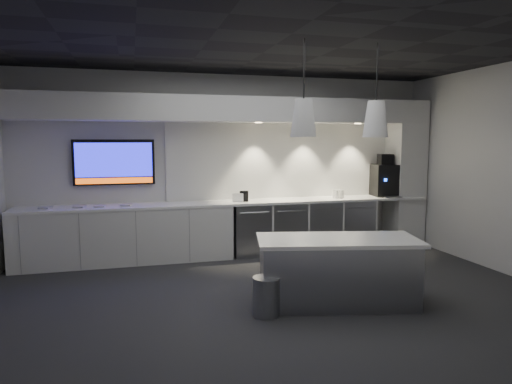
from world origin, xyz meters
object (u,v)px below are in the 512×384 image
object	(u,v)px
bin	(266,296)
coffee_machine	(385,179)
wall_tv	(114,162)
island	(337,271)

from	to	relation	value
bin	coffee_machine	xyz separation A→B (m)	(3.04, 2.70, 1.00)
wall_tv	coffee_machine	world-z (taller)	wall_tv
island	bin	distance (m)	0.92
bin	coffee_machine	size ratio (longest dim) A/B	0.56
wall_tv	bin	size ratio (longest dim) A/B	2.93
wall_tv	coffee_machine	bearing A→B (deg)	-3.01
coffee_machine	island	bearing A→B (deg)	-119.72
wall_tv	island	world-z (taller)	wall_tv
island	bin	size ratio (longest dim) A/B	4.63
island	bin	world-z (taller)	island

